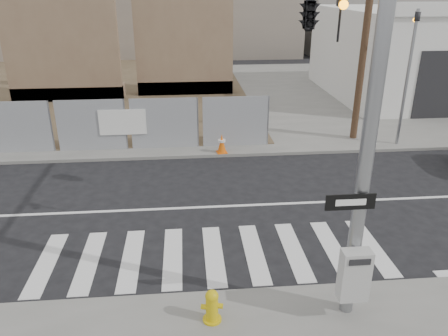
{
  "coord_description": "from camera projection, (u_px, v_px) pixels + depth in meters",
  "views": [
    {
      "loc": [
        -0.57,
        -11.52,
        6.13
      ],
      "look_at": [
        0.45,
        -0.36,
        1.4
      ],
      "focal_mm": 35.0,
      "sensor_mm": 36.0,
      "label": 1
    }
  ],
  "objects": [
    {
      "name": "signal_pole",
      "position": [
        325.0,
        52.0,
        9.48
      ],
      "size": [
        0.96,
        5.87,
        7.0
      ],
      "color": "gray",
      "rests_on": "sidewalk_near"
    },
    {
      "name": "traffic_cone_c",
      "position": [
        64.0,
        139.0,
        17.38
      ],
      "size": [
        0.36,
        0.36,
        0.67
      ],
      "rotation": [
        0.0,
        0.0,
        0.04
      ],
      "color": "#FF580D",
      "rests_on": "sidewalk_far"
    },
    {
      "name": "ground",
      "position": [
        208.0,
        207.0,
        13.0
      ],
      "size": [
        100.0,
        100.0,
        0.0
      ],
      "primitive_type": "plane",
      "color": "black",
      "rests_on": "ground"
    },
    {
      "name": "concrete_wall_right",
      "position": [
        184.0,
        37.0,
        24.57
      ],
      "size": [
        5.5,
        1.3,
        8.0
      ],
      "color": "brown",
      "rests_on": "sidewalk_far"
    },
    {
      "name": "traffic_cone_d",
      "position": [
        222.0,
        144.0,
        16.75
      ],
      "size": [
        0.44,
        0.44,
        0.74
      ],
      "rotation": [
        0.0,
        0.0,
        0.15
      ],
      "color": "#EB5E0C",
      "rests_on": "sidewalk_far"
    },
    {
      "name": "concrete_wall_left",
      "position": [
        61.0,
        41.0,
        23.11
      ],
      "size": [
        6.0,
        1.3,
        8.0
      ],
      "color": "brown",
      "rests_on": "sidewalk_far"
    },
    {
      "name": "fire_hydrant",
      "position": [
        212.0,
        306.0,
        8.33
      ],
      "size": [
        0.44,
        0.44,
        0.69
      ],
      "rotation": [
        0.0,
        0.0,
        -0.24
      ],
      "color": "gold",
      "rests_on": "sidewalk_near"
    },
    {
      "name": "utility_pole_right",
      "position": [
        368.0,
        11.0,
        16.57
      ],
      "size": [
        1.6,
        0.28,
        10.0
      ],
      "color": "#483122",
      "rests_on": "sidewalk_far"
    },
    {
      "name": "auto_shop",
      "position": [
        437.0,
        52.0,
        25.09
      ],
      "size": [
        12.0,
        10.2,
        5.95
      ],
      "color": "silver",
      "rests_on": "sidewalk_far"
    },
    {
      "name": "far_signal_pole",
      "position": [
        410.0,
        60.0,
        16.54
      ],
      "size": [
        0.16,
        0.2,
        5.6
      ],
      "color": "gray",
      "rests_on": "sidewalk_far"
    },
    {
      "name": "sidewalk_far",
      "position": [
        194.0,
        95.0,
        25.83
      ],
      "size": [
        50.0,
        20.0,
        0.12
      ],
      "primitive_type": "cube",
      "color": "slate",
      "rests_on": "ground"
    }
  ]
}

